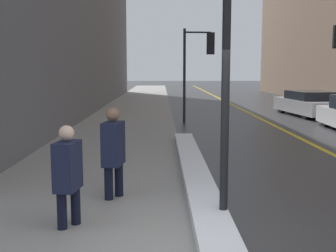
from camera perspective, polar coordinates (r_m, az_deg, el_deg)
The scene contains 8 objects.
sidewalk_slab at distance 19.94m, azimuth -5.10°, elevation 1.21°, with size 4.00×80.00×0.01m.
road_centre_stripe at distance 20.40m, azimuth 11.96°, elevation 1.21°, with size 0.16×80.00×0.00m.
snow_bank_curb at distance 9.16m, azimuth 3.53°, elevation -5.80°, with size 0.54×8.91×0.20m.
lamp_post at distance 6.04m, azimuth 7.97°, elevation 14.61°, with size 0.28×0.28×4.96m.
traffic_light_near at distance 17.84m, azimuth 4.39°, elevation 9.55°, with size 1.31×0.38×3.91m.
pedestrian_nearside at distance 6.08m, azimuth -13.43°, elevation -6.01°, with size 0.35×0.51×1.46m.
pedestrian_in_glasses at distance 7.29m, azimuth -7.42°, elevation -3.05°, with size 0.38×0.55×1.59m.
parked_car_silver at distance 21.63m, azimuth 18.60°, elevation 2.88°, with size 2.32×4.73×1.20m.
Camera 1 is at (-0.54, -4.76, 2.22)m, focal length 45.00 mm.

